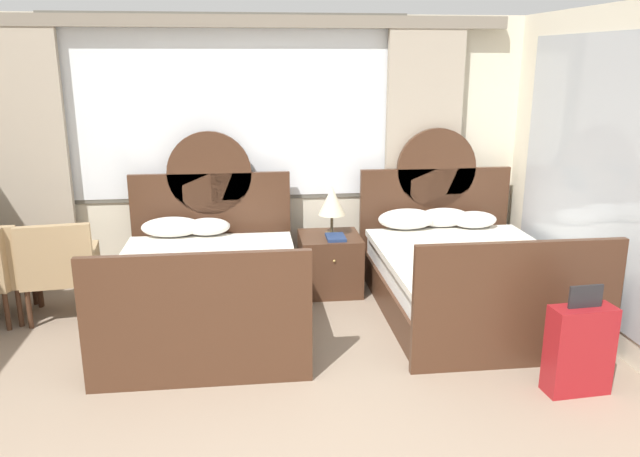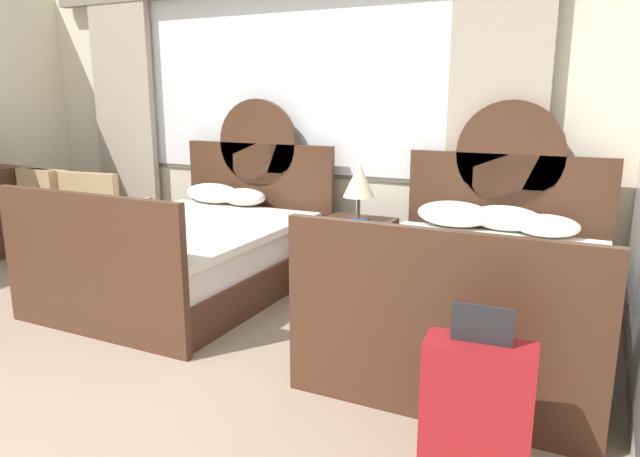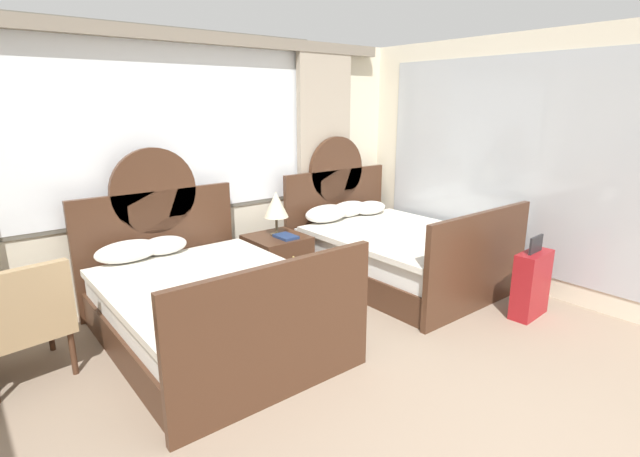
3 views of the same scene
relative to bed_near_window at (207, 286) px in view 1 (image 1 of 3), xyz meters
name	(u,v)px [view 1 (image 1 of 3)]	position (x,y,z in m)	size (l,w,h in m)	color
wall_back_window	(232,143)	(0.23, 1.20, 1.10)	(6.05, 0.22, 2.71)	beige
bed_near_window	(207,286)	(0.00, 0.00, 0.00)	(1.60, 2.19, 1.59)	#472B1C
bed_near_mirror	(464,275)	(2.34, 0.01, 0.01)	(1.60, 2.19, 1.59)	#472B1C
nightstand_between_beds	(330,263)	(1.18, 0.66, -0.05)	(0.60, 0.62, 0.58)	#472B1C
table_lamp_on_nightstand	(332,201)	(1.20, 0.69, 0.58)	(0.27, 0.27, 0.49)	brown
book_on_nightstand	(336,237)	(1.22, 0.54, 0.25)	(0.18, 0.26, 0.03)	navy
armchair_by_window_left	(60,265)	(-1.30, 0.28, 0.16)	(0.69, 0.69, 0.92)	tan
suitcase_on_floor	(579,349)	(2.64, -1.50, -0.02)	(0.46, 0.22, 0.80)	maroon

